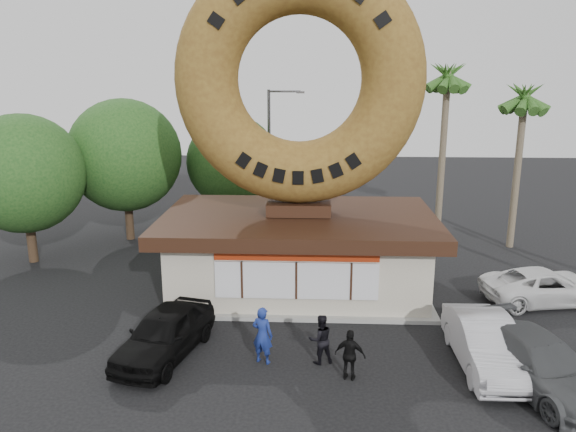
% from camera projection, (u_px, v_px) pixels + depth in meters
% --- Properties ---
extents(ground, '(90.00, 90.00, 0.00)m').
position_uv_depth(ground, '(293.00, 359.00, 18.07)').
color(ground, black).
rests_on(ground, ground).
extents(donut_shop, '(11.20, 7.20, 3.80)m').
position_uv_depth(donut_shop, '(299.00, 250.00, 23.42)').
color(donut_shop, beige).
rests_on(donut_shop, ground).
extents(giant_donut, '(9.74, 2.48, 9.74)m').
position_uv_depth(giant_donut, '(299.00, 80.00, 21.72)').
color(giant_donut, olive).
rests_on(giant_donut, donut_shop).
extents(tree_west, '(6.00, 6.00, 7.65)m').
position_uv_depth(tree_west, '(125.00, 155.00, 29.92)').
color(tree_west, '#473321').
rests_on(tree_west, ground).
extents(tree_mid, '(5.20, 5.20, 6.63)m').
position_uv_depth(tree_mid, '(233.00, 162.00, 31.76)').
color(tree_mid, '#473321').
rests_on(tree_mid, ground).
extents(tree_far, '(5.60, 5.60, 7.14)m').
position_uv_depth(tree_far, '(24.00, 174.00, 26.28)').
color(tree_far, '#473321').
rests_on(tree_far, ground).
extents(palm_near, '(2.60, 2.60, 9.75)m').
position_uv_depth(palm_near, '(447.00, 83.00, 29.19)').
color(palm_near, '#726651').
rests_on(palm_near, ground).
extents(palm_far, '(2.60, 2.60, 8.75)m').
position_uv_depth(palm_far, '(524.00, 103.00, 27.81)').
color(palm_far, '#726651').
rests_on(palm_far, ground).
extents(street_lamp, '(2.11, 0.20, 8.00)m').
position_uv_depth(street_lamp, '(272.00, 152.00, 32.52)').
color(street_lamp, '#59595E').
rests_on(street_lamp, ground).
extents(person_left, '(0.80, 0.66, 1.88)m').
position_uv_depth(person_left, '(262.00, 335.00, 17.63)').
color(person_left, navy).
rests_on(person_left, ground).
extents(person_center, '(0.94, 0.82, 1.62)m').
position_uv_depth(person_center, '(321.00, 339.00, 17.63)').
color(person_center, black).
rests_on(person_center, ground).
extents(person_right, '(1.00, 0.63, 1.59)m').
position_uv_depth(person_right, '(350.00, 355.00, 16.68)').
color(person_right, black).
rests_on(person_right, ground).
extents(car_black, '(2.91, 4.92, 1.57)m').
position_uv_depth(car_black, '(165.00, 333.00, 18.09)').
color(car_black, black).
rests_on(car_black, ground).
extents(car_silver, '(1.72, 4.77, 1.56)m').
position_uv_depth(car_silver, '(485.00, 343.00, 17.42)').
color(car_silver, '#AEAEB3').
rests_on(car_silver, ground).
extents(car_grey, '(3.69, 5.68, 1.53)m').
position_uv_depth(car_grey, '(540.00, 363.00, 16.28)').
color(car_grey, '#4E5053').
rests_on(car_grey, ground).
extents(car_white, '(5.26, 3.10, 1.37)m').
position_uv_depth(car_white, '(545.00, 286.00, 22.33)').
color(car_white, silver).
rests_on(car_white, ground).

